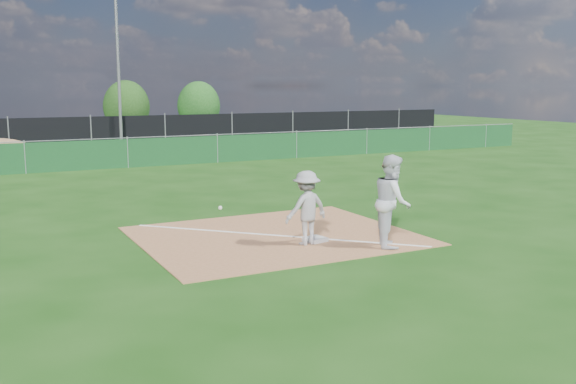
% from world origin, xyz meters
% --- Properties ---
extents(ground, '(90.00, 90.00, 0.00)m').
position_xyz_m(ground, '(0.00, 10.00, 0.00)').
color(ground, '#153E0D').
rests_on(ground, ground).
extents(infield_dirt, '(6.00, 5.00, 0.02)m').
position_xyz_m(infield_dirt, '(0.00, 1.00, 0.01)').
color(infield_dirt, '#9B653E').
rests_on(infield_dirt, ground).
extents(foul_line, '(5.01, 5.01, 0.01)m').
position_xyz_m(foul_line, '(0.00, 1.00, 0.03)').
color(foul_line, white).
rests_on(foul_line, infield_dirt).
extents(green_fence, '(44.00, 0.05, 1.20)m').
position_xyz_m(green_fence, '(0.00, 15.00, 0.60)').
color(green_fence, '#113E1B').
rests_on(green_fence, ground).
extents(black_fence, '(46.00, 0.04, 1.80)m').
position_xyz_m(black_fence, '(0.00, 23.00, 0.90)').
color(black_fence, black).
rests_on(black_fence, ground).
extents(parking_lot, '(46.00, 9.00, 0.01)m').
position_xyz_m(parking_lot, '(0.00, 28.00, 0.01)').
color(parking_lot, black).
rests_on(parking_lot, ground).
extents(light_pole, '(0.16, 0.16, 8.00)m').
position_xyz_m(light_pole, '(1.50, 22.70, 4.00)').
color(light_pole, slate).
rests_on(light_pole, ground).
extents(first_base, '(0.49, 0.49, 0.09)m').
position_xyz_m(first_base, '(0.54, 0.10, 0.06)').
color(first_base, silver).
rests_on(first_base, infield_dirt).
extents(play_at_first, '(2.63, 0.73, 1.59)m').
position_xyz_m(play_at_first, '(0.24, -0.03, 0.82)').
color(play_at_first, '#A8A8AA').
rests_on(play_at_first, infield_dirt).
extents(runner, '(1.12, 1.20, 1.97)m').
position_xyz_m(runner, '(1.80, -0.95, 0.98)').
color(runner, silver).
rests_on(runner, ground).
extents(car_left, '(4.22, 2.12, 1.38)m').
position_xyz_m(car_left, '(-4.02, 28.04, 0.70)').
color(car_left, '#96989D').
rests_on(car_left, parking_lot).
extents(car_mid, '(4.27, 2.94, 1.33)m').
position_xyz_m(car_mid, '(-2.33, 28.08, 0.68)').
color(car_mid, '#101832').
rests_on(car_mid, parking_lot).
extents(car_right, '(4.89, 2.95, 1.33)m').
position_xyz_m(car_right, '(5.72, 27.07, 0.67)').
color(car_right, black).
rests_on(car_right, parking_lot).
extents(tree_mid, '(3.20, 3.20, 3.79)m').
position_xyz_m(tree_mid, '(4.41, 33.64, 1.95)').
color(tree_mid, '#382316').
rests_on(tree_mid, ground).
extents(tree_right, '(3.15, 3.15, 3.74)m').
position_xyz_m(tree_right, '(9.84, 33.90, 1.92)').
color(tree_right, '#382316').
rests_on(tree_right, ground).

